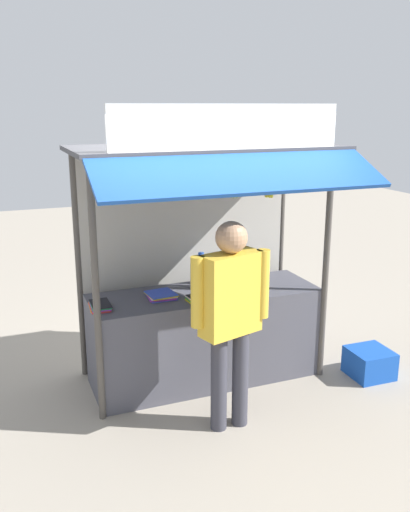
{
  "coord_description": "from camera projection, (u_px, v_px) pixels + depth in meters",
  "views": [
    {
      "loc": [
        -1.79,
        -4.54,
        2.56
      ],
      "look_at": [
        0.0,
        0.0,
        1.23
      ],
      "focal_mm": 38.73,
      "sensor_mm": 36.0,
      "label": 1
    }
  ],
  "objects": [
    {
      "name": "ground_plane",
      "position": [
        205.0,
        377.0,
        5.39
      ],
      "size": [
        20.0,
        20.0,
        0.0
      ],
      "primitive_type": "plane",
      "color": "#9E9384"
    },
    {
      "name": "stall_counter",
      "position": [
        205.0,
        335.0,
        5.27
      ],
      "size": [
        2.15,
        0.72,
        0.88
      ],
      "primitive_type": "cube",
      "color": "#4C4C56",
      "rests_on": "ground"
    },
    {
      "name": "stall_structure",
      "position": [
        200.0,
        217.0,
        5.08
      ],
      "size": [
        2.35,
        1.6,
        2.58
      ],
      "color": "#4C4742",
      "rests_on": "ground"
    },
    {
      "name": "water_bottle_rear_center",
      "position": [
        212.0,
        277.0,
        5.24
      ],
      "size": [
        0.06,
        0.06,
        0.23
      ],
      "color": "silver",
      "rests_on": "stall_counter"
    },
    {
      "name": "water_bottle_far_left",
      "position": [
        194.0,
        275.0,
        5.22
      ],
      "size": [
        0.08,
        0.08,
        0.28
      ],
      "color": "silver",
      "rests_on": "stall_counter"
    },
    {
      "name": "water_bottle_back_left",
      "position": [
        201.0,
        269.0,
        5.38
      ],
      "size": [
        0.09,
        0.09,
        0.31
      ],
      "color": "silver",
      "rests_on": "stall_counter"
    },
    {
      "name": "magazine_stack_front_left",
      "position": [
        161.0,
        295.0,
        5.0
      ],
      "size": [
        0.27,
        0.28,
        0.05
      ],
      "color": "blue",
      "rests_on": "stall_counter"
    },
    {
      "name": "magazine_stack_back_right",
      "position": [
        201.0,
        299.0,
        4.9
      ],
      "size": [
        0.25,
        0.26,
        0.05
      ],
      "color": "yellow",
      "rests_on": "stall_counter"
    },
    {
      "name": "magazine_stack_center",
      "position": [
        100.0,
        306.0,
        4.74
      ],
      "size": [
        0.19,
        0.29,
        0.05
      ],
      "color": "red",
      "rests_on": "stall_counter"
    },
    {
      "name": "banana_bunch_rightmost",
      "position": [
        141.0,
        192.0,
        4.22
      ],
      "size": [
        0.09,
        0.09,
        0.24
      ],
      "color": "#332D23"
    },
    {
      "name": "banana_bunch_inner_right",
      "position": [
        269.0,
        189.0,
        4.62
      ],
      "size": [
        0.1,
        0.1,
        0.29
      ],
      "color": "#332D23"
    },
    {
      "name": "banana_bunch_inner_left",
      "position": [
        234.0,
        188.0,
        4.5
      ],
      "size": [
        0.11,
        0.11,
        0.27
      ],
      "color": "#332D23"
    },
    {
      "name": "banana_bunch_leftmost",
      "position": [
        304.0,
        184.0,
        4.73
      ],
      "size": [
        0.1,
        0.1,
        0.26
      ],
      "color": "#332D23"
    },
    {
      "name": "vendor_person",
      "position": [
        231.0,
        308.0,
        4.3
      ],
      "size": [
        0.65,
        0.33,
        1.73
      ],
      "rotation": [
        0.0,
        0.0,
        3.42
      ],
      "color": "#383842",
      "rests_on": "ground"
    },
    {
      "name": "plastic_crate",
      "position": [
        369.0,
        363.0,
        5.38
      ],
      "size": [
        0.4,
        0.4,
        0.27
      ],
      "primitive_type": "cube",
      "rotation": [
        0.0,
        0.0,
        -0.03
      ],
      "color": "#194CB2",
      "rests_on": "ground"
    }
  ]
}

